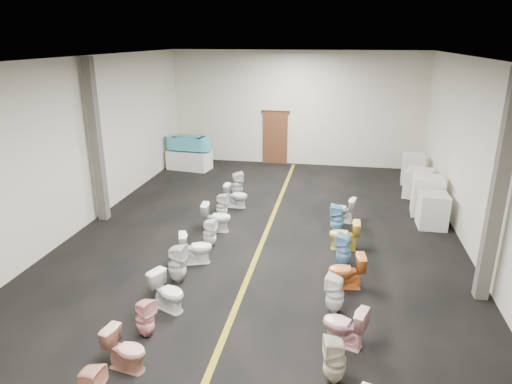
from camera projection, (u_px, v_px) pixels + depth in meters
floor at (261, 246)px, 11.41m from camera, size 16.00×16.00×0.00m
ceiling at (261, 59)px, 9.96m from camera, size 16.00×16.00×0.00m
wall_back at (296, 109)px, 18.13m from camera, size 10.00×0.00×10.00m
wall_left at (67, 150)px, 11.55m from camera, size 0.00×16.00×16.00m
wall_right at (489, 170)px, 9.82m from camera, size 0.00×16.00×16.00m
aisle_stripe at (261, 246)px, 11.41m from camera, size 0.12×15.60×0.01m
back_door at (275, 138)px, 18.60m from camera, size 1.00×0.10×2.10m
door_frame at (276, 112)px, 18.26m from camera, size 1.15×0.08×0.10m
column_left at (96, 142)px, 12.44m from camera, size 0.25×0.25×4.50m
column_right at (499, 191)px, 8.47m from camera, size 0.25×0.25×4.50m
display_table at (189, 160)px, 17.96m from camera, size 1.75×1.06×0.73m
bathtub at (189, 142)px, 17.73m from camera, size 1.85×0.79×0.55m
appliance_crate_a at (433, 211)px, 12.43m from camera, size 0.75×0.75×0.95m
appliance_crate_b at (427, 196)px, 13.31m from camera, size 0.90×0.90×1.14m
appliance_crate_c at (419, 183)px, 14.77m from camera, size 1.06×1.06×0.93m
appliance_crate_d at (413, 169)px, 16.15m from camera, size 0.81×0.81×1.05m
toilet_left_2 at (126, 350)px, 7.10m from camera, size 0.74×0.51×0.70m
toilet_left_3 at (145, 318)px, 7.88m from camera, size 0.43×0.43×0.72m
toilet_left_4 at (168, 292)px, 8.67m from camera, size 0.84×0.68×0.75m
toilet_left_5 at (177, 263)px, 9.64m from camera, size 0.42×0.41×0.85m
toilet_left_6 at (196, 248)px, 10.46m from camera, size 0.84×0.65×0.76m
toilet_left_7 at (210, 233)px, 11.29m from camera, size 0.36×0.36×0.73m
toilet_left_8 at (216, 217)px, 12.19m from camera, size 0.82×0.52×0.79m
toilet_left_9 at (222, 206)px, 13.09m from camera, size 0.38×0.37×0.74m
toilet_left_10 at (236, 196)px, 13.93m from camera, size 0.72×0.42×0.73m
toilet_left_11 at (237, 185)px, 14.76m from camera, size 0.50×0.50×0.85m
toilet_right_2 at (335, 360)px, 6.82m from camera, size 0.41×0.40×0.77m
toilet_right_3 at (344, 325)px, 7.65m from camera, size 0.84×0.64×0.76m
toilet_right_4 at (335, 294)px, 8.58m from camera, size 0.42×0.42×0.77m
toilet_right_5 at (346, 271)px, 9.42m from camera, size 0.79×0.52×0.76m
toilet_right_6 at (344, 250)px, 10.35m from camera, size 0.46×0.46×0.76m
toilet_right_7 at (344, 235)px, 11.15m from camera, size 0.74×0.43×0.75m
toilet_right_8 at (337, 219)px, 12.09m from camera, size 0.38×0.38×0.79m
toilet_right_9 at (342, 209)px, 12.82m from camera, size 0.79×0.56×0.73m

